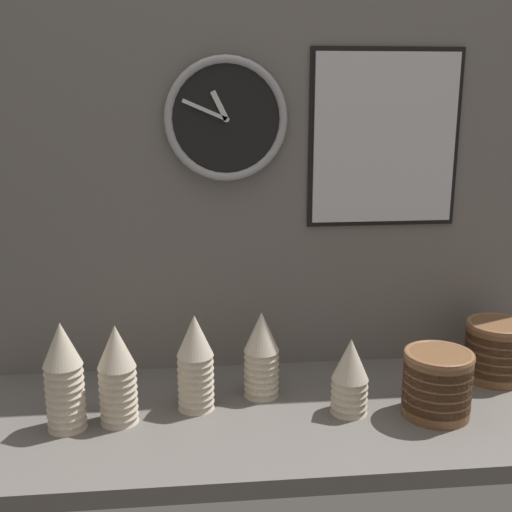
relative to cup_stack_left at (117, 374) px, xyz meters
The scene contains 11 objects.
ground_plane 46.95cm from the cup_stack_left, ahead, with size 160.00×56.00×4.00cm, color slate.
wall_tiled_back 67.42cm from the cup_stack_left, 32.71° to the left, with size 160.00×3.00×105.00cm.
cup_stack_left is the anchor object (origin of this frame).
cup_stack_center 34.14cm from the cup_stack_left, 16.34° to the left, with size 8.47×8.47×21.10cm.
cup_stack_far_left 11.20cm from the cup_stack_left, behind, with size 8.47×8.47×24.36cm.
cup_stack_center_left 17.67cm from the cup_stack_left, 15.34° to the left, with size 8.47×8.47×22.73cm.
cup_stack_center_right 51.81cm from the cup_stack_left, ahead, with size 8.47×8.47×17.84cm.
bowl_stack_far_right 93.93cm from the cup_stack_left, ahead, with size 15.53×15.53×15.08cm.
bowl_stack_right 71.27cm from the cup_stack_left, ahead, with size 15.53×15.53×15.08cm.
wall_clock 64.70cm from the cup_stack_left, 44.95° to the left, with size 29.72×2.70×29.72cm.
menu_board 85.68cm from the cup_stack_left, 22.19° to the left, with size 38.41×1.32×44.04cm.
Camera 1 is at (-27.84, -133.65, 71.55)cm, focal length 45.00 mm.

